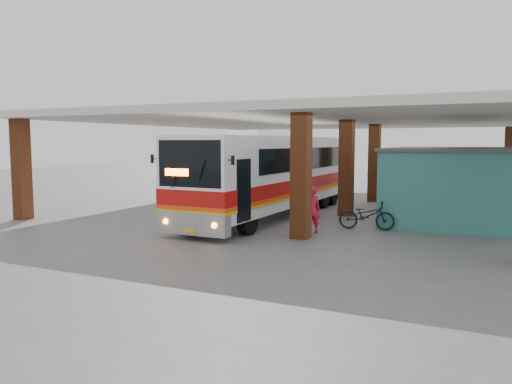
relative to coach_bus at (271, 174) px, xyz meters
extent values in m
plane|color=#515154|center=(0.01, -1.31, -1.90)|extent=(90.00, 90.00, 0.00)
cube|color=brown|center=(3.01, -4.31, 0.27)|extent=(0.60, 0.60, 4.35)
cube|color=brown|center=(3.01, 1.69, 0.27)|extent=(0.60, 0.60, 4.35)
cube|color=brown|center=(3.01, 7.69, 0.27)|extent=(0.60, 0.60, 4.35)
cube|color=brown|center=(-9.49, -5.31, 0.27)|extent=(0.60, 0.60, 4.35)
cube|color=brown|center=(-9.49, 15.69, 0.27)|extent=(0.60, 0.60, 4.35)
cube|color=brown|center=(10.01, 15.69, 0.27)|extent=(0.60, 0.60, 4.35)
cube|color=silver|center=(0.51, 5.19, 2.60)|extent=(21.00, 23.00, 0.30)
cube|color=teal|center=(7.51, 2.69, -0.40)|extent=(5.00, 8.00, 3.00)
cube|color=#484848|center=(7.51, 2.69, 1.15)|extent=(5.20, 8.20, 0.12)
cube|color=#153B3A|center=(4.99, 1.19, -0.85)|extent=(0.08, 0.95, 2.10)
cube|color=black|center=(4.99, 4.19, -0.10)|extent=(0.08, 1.20, 1.00)
cube|color=black|center=(4.96, 4.19, -0.10)|extent=(0.04, 1.30, 1.10)
cube|color=white|center=(0.00, 0.04, 0.16)|extent=(3.04, 13.10, 3.04)
cube|color=white|center=(-0.03, -1.05, 1.79)|extent=(1.38, 3.29, 0.27)
cube|color=gray|center=(-0.16, -6.28, -1.30)|extent=(2.75, 0.50, 0.76)
cube|color=#B10F0C|center=(0.00, 0.04, -0.44)|extent=(3.08, 13.10, 0.54)
cube|color=#EE420D|center=(0.00, 0.04, -0.78)|extent=(3.08, 13.10, 0.14)
cube|color=gold|center=(0.00, 0.04, -0.90)|extent=(3.08, 13.10, 0.11)
cube|color=black|center=(-0.16, -6.44, 0.73)|extent=(2.47, 0.16, 1.58)
cube|color=black|center=(-1.35, 0.94, 0.71)|extent=(0.29, 9.78, 0.98)
cube|color=black|center=(1.39, 0.87, 0.71)|extent=(0.29, 9.78, 0.98)
cube|color=#FF5905|center=(-0.65, -6.49, 0.43)|extent=(0.92, 0.07, 0.24)
sphere|color=orange|center=(-1.14, -6.49, -1.27)|extent=(0.20, 0.20, 0.20)
sphere|color=orange|center=(0.82, -6.53, -1.27)|extent=(0.20, 0.20, 0.20)
cube|color=gold|center=(-0.16, -6.52, -1.52)|extent=(0.49, 0.04, 0.13)
cylinder|color=black|center=(-1.29, -4.50, -1.36)|extent=(0.37, 1.09, 1.09)
cylinder|color=black|center=(1.07, -4.55, -1.36)|extent=(0.37, 1.09, 1.09)
cylinder|color=black|center=(-1.08, 3.87, -1.36)|extent=(0.37, 1.09, 1.09)
cylinder|color=black|center=(1.27, 3.81, -1.36)|extent=(0.37, 1.09, 1.09)
cylinder|color=black|center=(-1.05, 5.28, -1.36)|extent=(0.37, 1.09, 1.09)
cylinder|color=black|center=(1.31, 5.22, -1.36)|extent=(0.37, 1.09, 1.09)
imported|color=black|center=(4.71, -1.61, -1.35)|extent=(2.18, 0.99, 1.10)
imported|color=red|center=(3.02, -3.12, -1.04)|extent=(0.75, 0.69, 1.72)
cube|color=red|center=(4.51, 4.77, -1.65)|extent=(0.51, 0.51, 0.07)
cube|color=red|center=(4.71, 4.75, -1.36)|extent=(0.11, 0.46, 0.65)
cylinder|color=black|center=(4.31, 4.61, -1.79)|extent=(0.03, 0.03, 0.22)
cylinder|color=black|center=(4.67, 4.57, -1.79)|extent=(0.03, 0.03, 0.22)
cylinder|color=black|center=(4.35, 4.98, -1.79)|extent=(0.03, 0.03, 0.22)
cylinder|color=black|center=(4.72, 4.93, -1.79)|extent=(0.03, 0.03, 0.22)
camera|label=1|loc=(8.90, -20.54, 1.44)|focal=35.00mm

